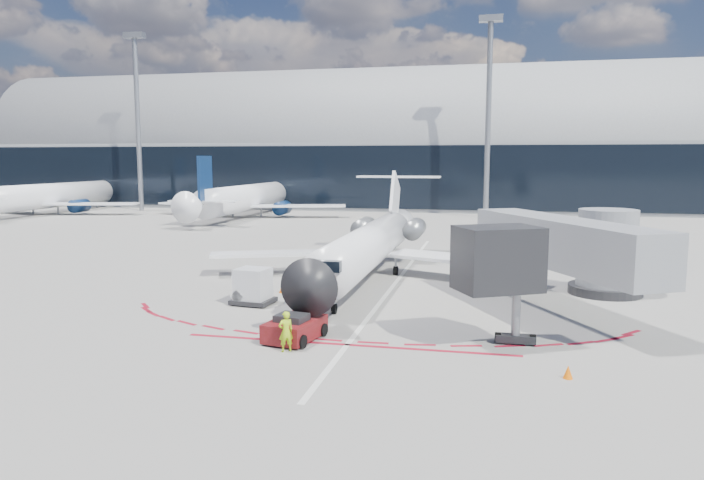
% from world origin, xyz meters
% --- Properties ---
extents(ground, '(260.00, 260.00, 0.00)m').
position_xyz_m(ground, '(0.00, 0.00, 0.00)').
color(ground, gray).
rests_on(ground, ground).
extents(apron_centerline, '(0.25, 40.00, 0.01)m').
position_xyz_m(apron_centerline, '(0.00, 2.00, 0.01)').
color(apron_centerline, silver).
rests_on(apron_centerline, ground).
extents(apron_stop_bar, '(14.00, 0.25, 0.01)m').
position_xyz_m(apron_stop_bar, '(0.00, -11.50, 0.01)').
color(apron_stop_bar, maroon).
rests_on(apron_stop_bar, ground).
extents(terminal_building, '(150.00, 24.15, 24.00)m').
position_xyz_m(terminal_building, '(0.00, 64.97, 8.52)').
color(terminal_building, '#919497').
rests_on(terminal_building, ground).
extents(jet_bridge, '(10.03, 15.20, 4.90)m').
position_xyz_m(jet_bridge, '(9.79, -3.01, 3.01)').
color(jet_bridge, gray).
rests_on(jet_bridge, ground).
extents(light_mast_west, '(0.70, 0.70, 25.00)m').
position_xyz_m(light_mast_west, '(-45.00, 48.00, 12.50)').
color(light_mast_west, gray).
rests_on(light_mast_west, ground).
extents(light_mast_centre, '(0.70, 0.70, 25.00)m').
position_xyz_m(light_mast_centre, '(5.00, 48.00, 12.50)').
color(light_mast_centre, gray).
rests_on(light_mast_centre, ground).
extents(regional_jet, '(21.71, 26.77, 6.70)m').
position_xyz_m(regional_jet, '(-1.79, 3.15, 2.24)').
color(regional_jet, white).
rests_on(regional_jet, ground).
extents(pushback_tug, '(2.35, 4.56, 1.16)m').
position_xyz_m(pushback_tug, '(-2.32, -11.28, 0.51)').
color(pushback_tug, '#570F0C').
rests_on(pushback_tug, ground).
extents(ramp_worker, '(0.72, 0.66, 1.64)m').
position_xyz_m(ramp_worker, '(-2.16, -12.91, 0.82)').
color(ramp_worker, '#AFDB17').
rests_on(ramp_worker, ground).
extents(uld_container, '(2.21, 1.94, 1.91)m').
position_xyz_m(uld_container, '(-6.46, -5.46, 0.95)').
color(uld_container, black).
rests_on(uld_container, ground).
extents(safety_cone_left, '(0.41, 0.41, 0.57)m').
position_xyz_m(safety_cone_left, '(-5.87, -2.44, 0.28)').
color(safety_cone_left, '#FF6905').
rests_on(safety_cone_left, ground).
extents(safety_cone_right, '(0.34, 0.34, 0.47)m').
position_xyz_m(safety_cone_right, '(8.40, -13.72, 0.23)').
color(safety_cone_right, '#FF6905').
rests_on(safety_cone_right, ground).
extents(bg_airliner_0, '(30.52, 32.32, 9.87)m').
position_xyz_m(bg_airliner_0, '(-54.55, 40.30, 4.94)').
color(bg_airliner_0, white).
rests_on(bg_airliner_0, ground).
extents(bg_airliner_1, '(30.68, 32.49, 9.93)m').
position_xyz_m(bg_airliner_1, '(-25.81, 42.61, 4.96)').
color(bg_airliner_1, white).
rests_on(bg_airliner_1, ground).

